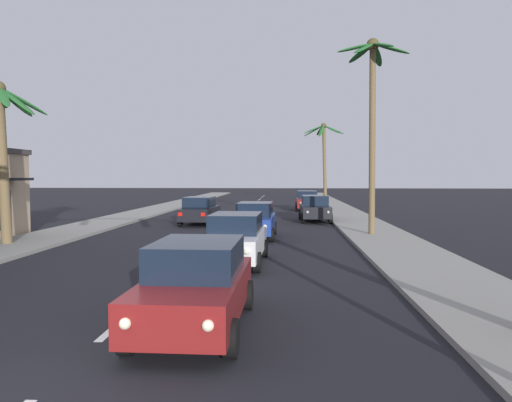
% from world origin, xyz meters
% --- Properties ---
extents(ground_plane, '(220.00, 220.00, 0.00)m').
position_xyz_m(ground_plane, '(0.00, 0.00, 0.00)').
color(ground_plane, black).
extents(sidewalk_right, '(3.20, 110.00, 0.14)m').
position_xyz_m(sidewalk_right, '(7.80, 20.00, 0.07)').
color(sidewalk_right, gray).
rests_on(sidewalk_right, ground).
extents(sidewalk_left, '(3.20, 110.00, 0.14)m').
position_xyz_m(sidewalk_left, '(-7.80, 20.00, 0.07)').
color(sidewalk_left, gray).
rests_on(sidewalk_left, ground).
extents(lane_markings, '(4.28, 86.03, 0.01)m').
position_xyz_m(lane_markings, '(0.46, 18.91, 0.00)').
color(lane_markings, silver).
rests_on(lane_markings, ground).
extents(sedan_lead_at_stop_bar, '(1.99, 4.47, 1.68)m').
position_xyz_m(sedan_lead_at_stop_bar, '(1.60, 2.90, 0.85)').
color(sedan_lead_at_stop_bar, maroon).
rests_on(sedan_lead_at_stop_bar, ground).
extents(sedan_third_in_queue, '(2.05, 4.49, 1.68)m').
position_xyz_m(sedan_third_in_queue, '(1.64, 9.74, 0.85)').
color(sedan_third_in_queue, silver).
rests_on(sedan_third_in_queue, ground).
extents(sedan_fifth_in_queue, '(2.02, 4.48, 1.68)m').
position_xyz_m(sedan_fifth_in_queue, '(1.85, 16.57, 0.85)').
color(sedan_fifth_in_queue, navy).
rests_on(sedan_fifth_in_queue, ground).
extents(sedan_oncoming_far, '(2.09, 4.50, 1.68)m').
position_xyz_m(sedan_oncoming_far, '(-1.91, 22.57, 0.85)').
color(sedan_oncoming_far, black).
rests_on(sedan_oncoming_far, ground).
extents(sedan_parked_nearest_kerb, '(2.02, 4.48, 1.68)m').
position_xyz_m(sedan_parked_nearest_kerb, '(5.19, 25.00, 0.85)').
color(sedan_parked_nearest_kerb, black).
rests_on(sedan_parked_nearest_kerb, ground).
extents(sedan_parked_mid_kerb, '(1.96, 4.46, 1.68)m').
position_xyz_m(sedan_parked_mid_kerb, '(5.12, 34.68, 0.85)').
color(sedan_parked_mid_kerb, maroon).
rests_on(sedan_parked_mid_kerb, ground).
extents(palm_left_second, '(3.90, 4.14, 6.86)m').
position_xyz_m(palm_left_second, '(-8.48, 13.01, 4.83)').
color(palm_left_second, brown).
rests_on(palm_left_second, ground).
extents(palm_right_second, '(3.48, 3.26, 9.49)m').
position_xyz_m(palm_right_second, '(7.41, 17.22, 6.79)').
color(palm_right_second, brown).
rests_on(palm_right_second, ground).
extents(palm_right_farthest, '(4.57, 4.33, 8.75)m').
position_xyz_m(palm_right_farthest, '(7.48, 46.84, 6.20)').
color(palm_right_farthest, brown).
rests_on(palm_right_farthest, ground).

